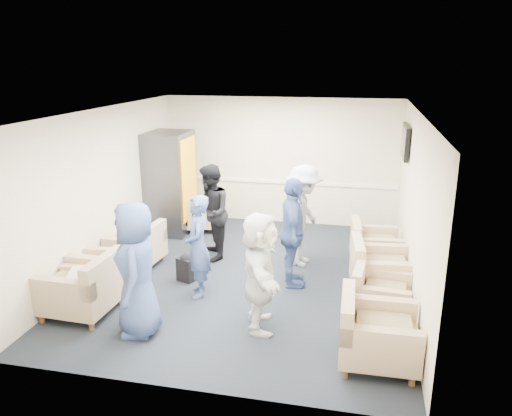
% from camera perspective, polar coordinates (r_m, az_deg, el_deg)
% --- Properties ---
extents(floor, '(6.00, 6.00, 0.00)m').
position_cam_1_polar(floor, '(8.32, -0.76, -7.87)').
color(floor, black).
rests_on(floor, ground).
extents(ceiling, '(6.00, 6.00, 0.00)m').
position_cam_1_polar(ceiling, '(7.61, -0.83, 10.96)').
color(ceiling, silver).
rests_on(ceiling, back_wall).
extents(back_wall, '(5.00, 0.02, 2.70)m').
position_cam_1_polar(back_wall, '(10.72, 2.81, 5.34)').
color(back_wall, beige).
rests_on(back_wall, floor).
extents(front_wall, '(5.00, 0.02, 2.70)m').
position_cam_1_polar(front_wall, '(5.15, -8.34, -7.72)').
color(front_wall, beige).
rests_on(front_wall, floor).
extents(left_wall, '(0.02, 6.00, 2.70)m').
position_cam_1_polar(left_wall, '(8.75, -16.98, 2.00)').
color(left_wall, beige).
rests_on(left_wall, floor).
extents(right_wall, '(0.02, 6.00, 2.70)m').
position_cam_1_polar(right_wall, '(7.71, 17.62, 0.01)').
color(right_wall, beige).
rests_on(right_wall, floor).
extents(chair_rail, '(4.98, 0.04, 0.06)m').
position_cam_1_polar(chair_rail, '(10.80, 2.75, 2.98)').
color(chair_rail, white).
rests_on(chair_rail, back_wall).
extents(tv, '(0.10, 1.00, 0.58)m').
position_cam_1_polar(tv, '(9.31, 16.69, 7.28)').
color(tv, black).
rests_on(tv, right_wall).
extents(armchair_left_near, '(0.98, 0.98, 0.75)m').
position_cam_1_polar(armchair_left_near, '(7.45, -19.00, -8.75)').
color(armchair_left_near, tan).
rests_on(armchair_left_near, floor).
extents(armchair_left_mid, '(0.92, 0.92, 0.66)m').
position_cam_1_polar(armchair_left_mid, '(7.99, -17.03, -7.17)').
color(armchair_left_mid, tan).
rests_on(armchair_left_mid, floor).
extents(armchair_left_far, '(0.88, 0.88, 0.65)m').
position_cam_1_polar(armchair_left_far, '(8.87, -13.26, -4.47)').
color(armchair_left_far, tan).
rests_on(armchair_left_far, floor).
extents(armchair_right_near, '(0.91, 0.91, 0.72)m').
position_cam_1_polar(armchair_right_near, '(6.18, 13.26, -13.96)').
color(armchair_right_near, tan).
rests_on(armchair_right_near, floor).
extents(armchair_right_midnear, '(0.84, 0.84, 0.62)m').
position_cam_1_polar(armchair_right_midnear, '(7.22, 13.73, -9.71)').
color(armchair_right_midnear, tan).
rests_on(armchair_right_midnear, floor).
extents(armchair_right_midfar, '(0.99, 0.99, 0.72)m').
position_cam_1_polar(armchair_right_midfar, '(7.87, 13.68, -7.03)').
color(armchair_right_midfar, tan).
rests_on(armchair_right_midfar, floor).
extents(armchair_right_far, '(0.90, 0.90, 0.66)m').
position_cam_1_polar(armchair_right_far, '(8.90, 13.10, -4.36)').
color(armchair_right_far, tan).
rests_on(armchair_right_far, floor).
extents(armchair_corner, '(0.95, 0.95, 0.62)m').
position_cam_1_polar(armchair_corner, '(10.48, -6.17, -0.87)').
color(armchair_corner, tan).
rests_on(armchair_corner, floor).
extents(vending_machine, '(0.84, 0.98, 2.07)m').
position_cam_1_polar(vending_machine, '(10.32, -9.79, 2.87)').
color(vending_machine, '#48484F').
rests_on(vending_machine, floor).
extents(backpack, '(0.32, 0.28, 0.47)m').
position_cam_1_polar(backpack, '(8.18, -7.99, -6.66)').
color(backpack, black).
rests_on(backpack, floor).
extents(pillow, '(0.48, 0.55, 0.14)m').
position_cam_1_polar(pillow, '(7.38, -19.24, -7.38)').
color(pillow, beige).
rests_on(pillow, armchair_left_near).
extents(person_front_left, '(0.81, 1.00, 1.78)m').
position_cam_1_polar(person_front_left, '(6.57, -13.49, -6.84)').
color(person_front_left, '#3A528D').
rests_on(person_front_left, floor).
extents(person_mid_left, '(0.54, 0.66, 1.57)m').
position_cam_1_polar(person_mid_left, '(7.49, -6.66, -4.38)').
color(person_mid_left, '#3A528D').
rests_on(person_mid_left, floor).
extents(person_back_left, '(0.92, 1.02, 1.72)m').
position_cam_1_polar(person_back_left, '(8.81, -5.25, -0.55)').
color(person_back_left, black).
rests_on(person_back_left, floor).
extents(person_back_right, '(0.84, 1.23, 1.77)m').
position_cam_1_polar(person_back_right, '(8.56, 5.43, -0.89)').
color(person_back_right, beige).
rests_on(person_back_right, floor).
extents(person_mid_right, '(0.63, 1.09, 1.75)m').
position_cam_1_polar(person_mid_right, '(7.75, 4.19, -2.86)').
color(person_mid_right, '#3A528D').
rests_on(person_mid_right, floor).
extents(person_front_right, '(0.80, 1.57, 1.62)m').
position_cam_1_polar(person_front_right, '(6.53, 0.46, -7.27)').
color(person_front_right, white).
rests_on(person_front_right, floor).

